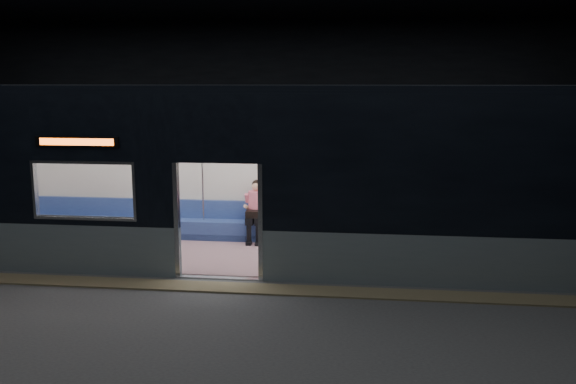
# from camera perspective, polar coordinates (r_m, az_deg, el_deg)

# --- Properties ---
(station_floor) EXTENTS (24.00, 14.00, 0.01)m
(station_floor) POSITION_cam_1_polar(r_m,az_deg,el_deg) (9.92, -7.81, -9.95)
(station_floor) COLOR #47494C
(station_floor) RESTS_ON ground
(station_envelope) EXTENTS (24.00, 14.00, 5.00)m
(station_envelope) POSITION_cam_1_polar(r_m,az_deg,el_deg) (9.32, -8.37, 11.74)
(station_envelope) COLOR black
(station_envelope) RESTS_ON station_floor
(tactile_strip) EXTENTS (22.80, 0.50, 0.03)m
(tactile_strip) POSITION_cam_1_polar(r_m,az_deg,el_deg) (10.41, -7.04, -8.82)
(tactile_strip) COLOR #8C7F59
(tactile_strip) RESTS_ON station_floor
(metro_car) EXTENTS (18.00, 3.04, 3.35)m
(metro_car) POSITION_cam_1_polar(r_m,az_deg,el_deg) (11.89, -4.96, 2.68)
(metro_car) COLOR gray
(metro_car) RESTS_ON station_floor
(passenger) EXTENTS (0.39, 0.65, 1.31)m
(passenger) POSITION_cam_1_polar(r_m,az_deg,el_deg) (13.00, -3.01, -1.43)
(passenger) COLOR black
(passenger) RESTS_ON metro_car
(handbag) EXTENTS (0.33, 0.29, 0.14)m
(handbag) POSITION_cam_1_polar(r_m,az_deg,el_deg) (12.83, -3.31, -2.07)
(handbag) COLOR black
(handbag) RESTS_ON passenger
(transit_map) EXTENTS (0.91, 0.03, 0.59)m
(transit_map) POSITION_cam_1_polar(r_m,az_deg,el_deg) (13.05, 1.63, 1.61)
(transit_map) COLOR white
(transit_map) RESTS_ON metro_car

